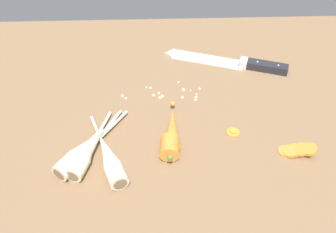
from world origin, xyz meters
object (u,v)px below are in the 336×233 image
object	(u,v)px
parsnip_front	(83,151)
parsnip_mid_left	(86,153)
chefs_knife	(223,61)
carrot_slice_stray_near	(233,132)
whole_carrot	(172,133)
parsnip_back	(110,159)
carrot_slice_stack	(298,150)
parsnip_mid_right	(88,149)

from	to	relation	value
parsnip_front	parsnip_mid_left	distance (cm)	0.75
chefs_knife	carrot_slice_stray_near	size ratio (longest dim) A/B	11.10
whole_carrot	parsnip_back	size ratio (longest dim) A/B	0.86
carrot_slice_stray_near	parsnip_mid_left	bearing A→B (deg)	-168.83
whole_carrot	carrot_slice_stray_near	xyz separation A→B (cm)	(14.22, 1.65, -1.74)
parsnip_front	carrot_slice_stack	size ratio (longest dim) A/B	2.49
parsnip_mid_left	parsnip_back	xyz separation A→B (cm)	(5.28, -1.97, -0.00)
parsnip_mid_right	chefs_knife	bearing A→B (deg)	44.05
chefs_knife	carrot_slice_stray_near	distance (cm)	27.29
parsnip_mid_right	parsnip_mid_left	bearing A→B (deg)	-105.64
parsnip_mid_right	carrot_slice_stack	size ratio (longest dim) A/B	2.39
whole_carrot	parsnip_mid_left	distance (cm)	19.32
chefs_knife	carrot_slice_stack	distance (cm)	35.86
chefs_knife	carrot_slice_stack	size ratio (longest dim) A/B	4.15
carrot_slice_stray_near	chefs_knife	bearing A→B (deg)	87.51
carrot_slice_stack	chefs_knife	bearing A→B (deg)	109.52
whole_carrot	parsnip_mid_left	size ratio (longest dim) A/B	0.90
parsnip_front	parsnip_back	world-z (taller)	same
chefs_knife	parsnip_front	size ratio (longest dim) A/B	1.67
parsnip_mid_right	parsnip_back	distance (cm)	5.83
chefs_knife	carrot_slice_stack	xyz separation A→B (cm)	(11.98, -33.80, 0.31)
chefs_knife	parsnip_mid_right	xyz separation A→B (cm)	(-33.80, -32.70, 1.33)
whole_carrot	parsnip_mid_left	bearing A→B (deg)	-165.44
chefs_knife	parsnip_back	size ratio (longest dim) A/B	1.60
whole_carrot	parsnip_mid_left	world-z (taller)	whole_carrot
whole_carrot	carrot_slice_stack	world-z (taller)	whole_carrot
parsnip_mid_right	carrot_slice_stray_near	size ratio (longest dim) A/B	6.38
parsnip_mid_right	carrot_slice_stack	bearing A→B (deg)	-1.37
parsnip_back	carrot_slice_stray_near	size ratio (longest dim) A/B	6.92
parsnip_back	carrot_slice_stack	xyz separation A→B (cm)	(40.81, 1.93, -1.02)
chefs_knife	parsnip_back	world-z (taller)	parsnip_back
whole_carrot	parsnip_back	world-z (taller)	whole_carrot
chefs_knife	parsnip_front	world-z (taller)	parsnip_front
parsnip_back	carrot_slice_stray_near	bearing A→B (deg)	17.04
chefs_knife	whole_carrot	xyz separation A→B (cm)	(-15.40, -28.90, 1.45)
parsnip_front	parsnip_mid_right	bearing A→B (deg)	34.18
chefs_knife	parsnip_front	xyz separation A→B (cm)	(-34.69, -33.31, 1.33)
chefs_knife	parsnip_mid_left	bearing A→B (deg)	-135.29
whole_carrot	carrot_slice_stray_near	size ratio (longest dim) A/B	5.95
parsnip_mid_right	carrot_slice_stack	distance (cm)	45.81
whole_carrot	carrot_slice_stack	bearing A→B (deg)	-10.13
parsnip_front	parsnip_mid_right	xyz separation A→B (cm)	(0.89, 0.60, 0.00)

